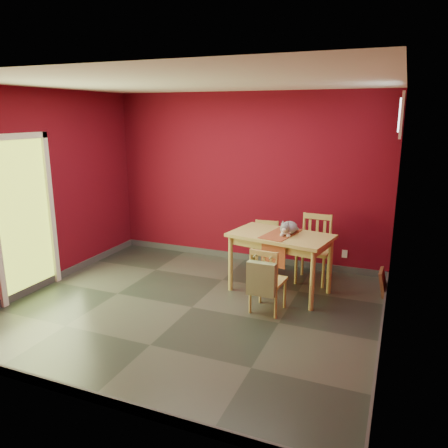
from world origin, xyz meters
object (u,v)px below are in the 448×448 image
at_px(cat, 289,225).
at_px(picture_frame, 383,282).
at_px(tote_bag, 261,279).
at_px(chair_near, 267,279).
at_px(chair_far_right, 314,248).
at_px(chair_far_left, 265,248).
at_px(dining_table, 281,242).

relative_size(cat, picture_frame, 1.31).
relative_size(tote_bag, cat, 1.04).
bearing_deg(chair_near, tote_bag, -92.71).
xyz_separation_m(chair_far_right, picture_frame, (0.97, -0.16, -0.32)).
height_order(chair_far_left, picture_frame, chair_far_left).
xyz_separation_m(chair_near, tote_bag, (-0.01, -0.20, 0.08)).
height_order(chair_far_left, chair_far_right, chair_far_right).
relative_size(chair_far_left, picture_frame, 2.35).
height_order(dining_table, chair_far_right, chair_far_right).
bearing_deg(chair_near, dining_table, 91.60).
xyz_separation_m(dining_table, cat, (0.09, 0.06, 0.21)).
height_order(chair_far_left, cat, cat).
distance_m(chair_far_right, tote_bag, 1.50).
bearing_deg(cat, chair_far_left, 134.21).
relative_size(dining_table, cat, 3.14).
bearing_deg(cat, chair_near, -94.04).
bearing_deg(cat, picture_frame, 18.54).
height_order(cat, picture_frame, cat).
relative_size(dining_table, chair_far_left, 1.76).
relative_size(tote_bag, picture_frame, 1.37).
xyz_separation_m(chair_far_left, tote_bag, (0.39, -1.44, 0.09)).
bearing_deg(chair_far_right, chair_far_left, -178.29).
relative_size(dining_table, picture_frame, 4.13).
bearing_deg(tote_bag, chair_far_left, 105.29).
xyz_separation_m(tote_bag, cat, (0.08, 0.93, 0.43)).
bearing_deg(chair_far_right, picture_frame, -9.11).
bearing_deg(chair_far_right, chair_near, -104.45).
bearing_deg(dining_table, cat, 36.23).
relative_size(chair_far_right, cat, 2.13).
distance_m(chair_near, picture_frame, 1.71).
xyz_separation_m(dining_table, chair_far_right, (0.34, 0.60, -0.22)).
bearing_deg(chair_far_left, picture_frame, -4.50).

